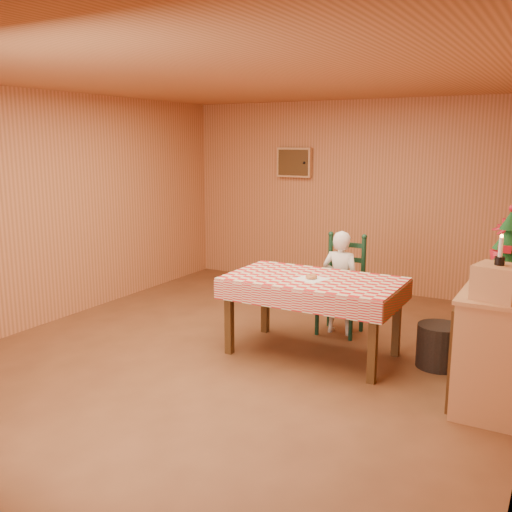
{
  "coord_description": "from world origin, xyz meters",
  "views": [
    {
      "loc": [
        2.66,
        -4.55,
        2.05
      ],
      "look_at": [
        0.0,
        0.2,
        0.95
      ],
      "focal_mm": 40.0,
      "sensor_mm": 36.0,
      "label": 1
    }
  ],
  "objects_px": {
    "ladder_chair": "(342,287)",
    "crate": "(498,282)",
    "seated_child": "(340,283)",
    "storage_bin": "(439,346)",
    "dining_table": "(313,286)",
    "christmas_tree": "(509,246)",
    "shelf_unit": "(497,343)"
  },
  "relations": [
    {
      "from": "seated_child",
      "to": "storage_bin",
      "type": "relative_size",
      "value": 2.8
    },
    {
      "from": "dining_table",
      "to": "christmas_tree",
      "type": "relative_size",
      "value": 2.67
    },
    {
      "from": "ladder_chair",
      "to": "christmas_tree",
      "type": "distance_m",
      "value": 1.95
    },
    {
      "from": "seated_child",
      "to": "shelf_unit",
      "type": "xyz_separation_m",
      "value": [
        1.67,
        -0.89,
        -0.1
      ]
    },
    {
      "from": "seated_child",
      "to": "crate",
      "type": "relative_size",
      "value": 3.75
    },
    {
      "from": "christmas_tree",
      "to": "storage_bin",
      "type": "xyz_separation_m",
      "value": [
        -0.53,
        0.19,
        -1.01
      ]
    },
    {
      "from": "seated_child",
      "to": "christmas_tree",
      "type": "distance_m",
      "value": 1.91
    },
    {
      "from": "seated_child",
      "to": "christmas_tree",
      "type": "xyz_separation_m",
      "value": [
        1.68,
        -0.64,
        0.65
      ]
    },
    {
      "from": "ladder_chair",
      "to": "crate",
      "type": "bearing_deg",
      "value": -38.7
    },
    {
      "from": "dining_table",
      "to": "ladder_chair",
      "type": "distance_m",
      "value": 0.81
    },
    {
      "from": "ladder_chair",
      "to": "shelf_unit",
      "type": "bearing_deg",
      "value": -29.5
    },
    {
      "from": "crate",
      "to": "christmas_tree",
      "type": "relative_size",
      "value": 0.48
    },
    {
      "from": "ladder_chair",
      "to": "dining_table",
      "type": "bearing_deg",
      "value": -90.0
    },
    {
      "from": "crate",
      "to": "storage_bin",
      "type": "xyz_separation_m",
      "value": [
        -0.53,
        0.84,
        -0.85
      ]
    },
    {
      "from": "crate",
      "to": "storage_bin",
      "type": "bearing_deg",
      "value": 122.54
    },
    {
      "from": "ladder_chair",
      "to": "shelf_unit",
      "type": "relative_size",
      "value": 0.87
    },
    {
      "from": "ladder_chair",
      "to": "shelf_unit",
      "type": "xyz_separation_m",
      "value": [
        1.67,
        -0.94,
        -0.04
      ]
    },
    {
      "from": "seated_child",
      "to": "shelf_unit",
      "type": "bearing_deg",
      "value": 152.0
    },
    {
      "from": "dining_table",
      "to": "seated_child",
      "type": "relative_size",
      "value": 1.47
    },
    {
      "from": "shelf_unit",
      "to": "crate",
      "type": "relative_size",
      "value": 4.13
    },
    {
      "from": "dining_table",
      "to": "storage_bin",
      "type": "relative_size",
      "value": 4.13
    },
    {
      "from": "crate",
      "to": "christmas_tree",
      "type": "distance_m",
      "value": 0.67
    },
    {
      "from": "ladder_chair",
      "to": "crate",
      "type": "height_order",
      "value": "crate"
    },
    {
      "from": "seated_child",
      "to": "crate",
      "type": "height_order",
      "value": "crate"
    },
    {
      "from": "crate",
      "to": "storage_bin",
      "type": "distance_m",
      "value": 1.31
    },
    {
      "from": "shelf_unit",
      "to": "christmas_tree",
      "type": "distance_m",
      "value": 0.79
    },
    {
      "from": "storage_bin",
      "to": "christmas_tree",
      "type": "bearing_deg",
      "value": -19.41
    },
    {
      "from": "seated_child",
      "to": "storage_bin",
      "type": "height_order",
      "value": "seated_child"
    },
    {
      "from": "dining_table",
      "to": "crate",
      "type": "distance_m",
      "value": 1.81
    },
    {
      "from": "dining_table",
      "to": "christmas_tree",
      "type": "bearing_deg",
      "value": 3.15
    },
    {
      "from": "shelf_unit",
      "to": "storage_bin",
      "type": "height_order",
      "value": "shelf_unit"
    },
    {
      "from": "ladder_chair",
      "to": "storage_bin",
      "type": "bearing_deg",
      "value": -23.88
    }
  ]
}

